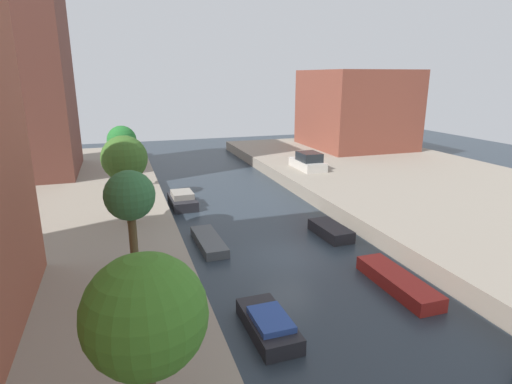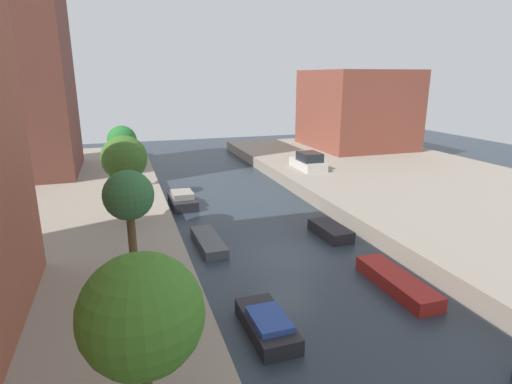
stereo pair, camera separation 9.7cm
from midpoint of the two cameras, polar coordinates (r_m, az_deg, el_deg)
The scene contains 12 objects.
ground_plane at distance 21.38m, azimuth 4.21°, elevation -8.91°, with size 84.00×84.00×0.00m, color #28333D.
low_block_right at distance 49.10m, azimuth 13.38°, elevation 10.96°, with size 10.00×11.03×8.46m, color brown.
street_tree_1 at distance 8.75m, azimuth -15.20°, elevation -15.98°, with size 2.48×2.48×4.60m.
street_tree_2 at distance 15.65m, azimuth -17.02°, elevation -0.78°, with size 1.82×1.82×4.63m.
street_tree_3 at distance 23.23m, azimuth -17.64°, elevation 4.32°, with size 2.42×2.42×4.85m.
street_tree_4 at distance 30.96m, azimuth -17.94°, elevation 6.64°, with size 2.02×2.02×4.51m.
parked_car at distance 36.64m, azimuth 7.04°, elevation 4.10°, with size 1.90×4.01×1.49m.
moored_boat_left_2 at distance 15.52m, azimuth 1.53°, elevation -17.60°, with size 1.47×3.32×0.81m.
moored_boat_left_3 at distance 22.77m, azimuth -6.58°, elevation -6.73°, with size 1.32×4.03×0.47m.
moored_boat_left_4 at distance 29.67m, azimuth -10.10°, elevation -1.10°, with size 1.71×3.41×1.06m.
moored_boat_right_2 at distance 19.32m, azimuth 18.63°, elevation -11.54°, with size 1.31×4.54×0.61m.
moored_boat_right_3 at distance 24.29m, azimuth 10.03°, elevation -5.22°, with size 1.49×3.08×0.64m.
Camera 1 is at (-7.61, -17.91, 8.85)m, focal length 29.29 mm.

